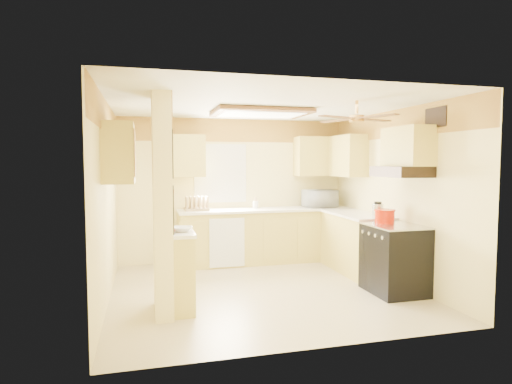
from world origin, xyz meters
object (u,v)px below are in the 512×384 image
object	(u,v)px
bowl	(182,229)
kettle	(378,211)
stove	(395,259)
dutch_oven	(385,216)
microwave	(320,199)

from	to	relation	value
bowl	kettle	size ratio (longest dim) A/B	0.97
stove	dutch_oven	distance (m)	0.58
stove	bowl	xyz separation A→B (m)	(-2.80, -0.00, 0.51)
dutch_oven	kettle	distance (m)	0.30
kettle	stove	bearing A→B (deg)	-92.36
kettle	bowl	bearing A→B (deg)	-170.31
stove	dutch_oven	world-z (taller)	dutch_oven
stove	bowl	size ratio (longest dim) A/B	3.91
microwave	kettle	size ratio (longest dim) A/B	2.32
stove	kettle	bearing A→B (deg)	87.64
dutch_oven	kettle	xyz separation A→B (m)	(0.06, 0.29, 0.04)
bowl	dutch_oven	size ratio (longest dim) A/B	0.84
stove	kettle	size ratio (longest dim) A/B	3.81
stove	kettle	distance (m)	0.76
microwave	kettle	bearing A→B (deg)	90.33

